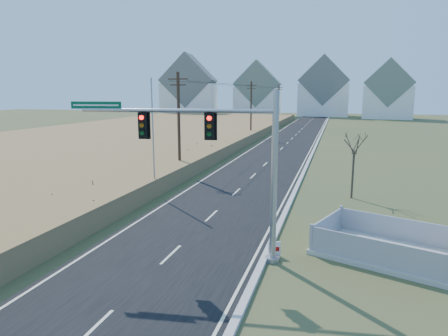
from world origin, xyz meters
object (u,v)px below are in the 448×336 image
flagpole (153,150)px  bare_tree (355,142)px  fence_enclosure (384,250)px  traffic_signal_mast (230,159)px  open_sign (274,249)px

flagpole → bare_tree: size_ratio=1.69×
fence_enclosure → flagpole: (-14.61, 6.75, 3.02)m
traffic_signal_mast → open_sign: bearing=15.8°
fence_enclosure → open_sign: fence_enclosure is taller
fence_enclosure → traffic_signal_mast: bearing=-140.4°
flagpole → fence_enclosure: bearing=-24.8°
open_sign → flagpole: bearing=127.2°
traffic_signal_mast → fence_enclosure: (6.63, 2.30, -4.23)m
open_sign → bare_tree: size_ratio=0.14×
fence_enclosure → bare_tree: 10.76m
traffic_signal_mast → fence_enclosure: bearing=11.8°
traffic_signal_mast → bare_tree: bearing=58.8°
open_sign → flagpole: size_ratio=0.08×
traffic_signal_mast → open_sign: traffic_signal_mast is taller
flagpole → open_sign: bearing=-40.0°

